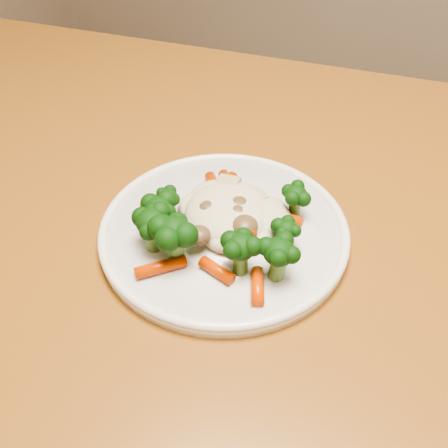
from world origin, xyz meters
name	(u,v)px	position (x,y,z in m)	size (l,w,h in m)	color
dining_table	(214,299)	(0.07, -0.20, 0.66)	(1.36, 1.00, 0.75)	#965C22
plate	(224,234)	(0.07, -0.19, 0.76)	(0.26, 0.26, 0.01)	white
meal	(219,222)	(0.07, -0.20, 0.78)	(0.19, 0.18, 0.05)	beige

